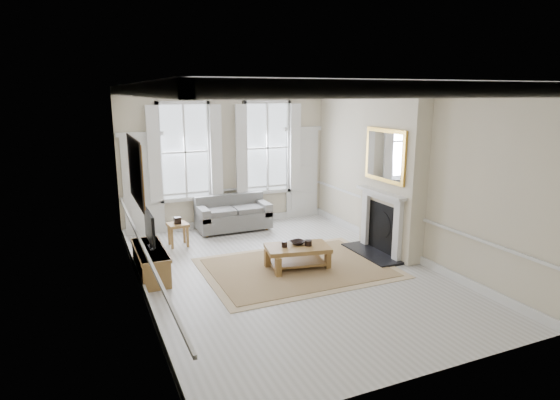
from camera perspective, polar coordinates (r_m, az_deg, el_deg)
name	(u,v)px	position (r m, az deg, el deg)	size (l,w,h in m)	color
floor	(287,273)	(8.80, 0.91, -8.84)	(7.20, 7.20, 0.00)	#B7B5AD
ceiling	(288,85)	(8.17, 0.99, 13.89)	(7.20, 7.20, 0.00)	white
back_wall	(227,158)	(11.64, -6.47, 5.15)	(5.20, 5.20, 0.00)	beige
left_wall	(136,196)	(7.63, -17.10, 0.52)	(7.20, 7.20, 0.00)	beige
right_wall	(406,173)	(9.68, 15.11, 3.19)	(7.20, 7.20, 0.00)	beige
window_left	(185,152)	(11.31, -11.53, 5.76)	(1.26, 0.20, 2.20)	#B2BCC6
window_right	(267,148)	(11.92, -1.57, 6.37)	(1.26, 0.20, 2.20)	#B2BCC6
door_left	(143,186)	(11.27, -16.34, 1.60)	(0.90, 0.08, 2.30)	silver
door_right	(302,174)	(12.45, 2.71, 3.16)	(0.90, 0.08, 2.30)	silver
painting	(135,170)	(7.87, -17.25, 3.47)	(0.05, 1.66, 1.06)	#B1811E
chimney_breast	(393,172)	(9.72, 13.57, 3.32)	(0.35, 1.70, 3.38)	beige
hearth	(371,254)	(9.89, 11.08, -6.42)	(0.55, 1.50, 0.05)	black
fireplace	(381,219)	(9.80, 12.22, -2.34)	(0.21, 1.45, 1.33)	silver
mirror	(385,155)	(9.55, 12.65, 5.32)	(0.06, 1.26, 1.06)	gold
sofa	(233,215)	(11.43, -5.80, -1.88)	(1.73, 0.84, 0.83)	#60605E
side_table	(178,228)	(10.39, -12.34, -3.37)	(0.45, 0.45, 0.51)	olive
rug	(297,268)	(9.01, 2.13, -8.23)	(3.50, 2.60, 0.02)	#977D4E
coffee_table	(297,250)	(8.89, 2.14, -6.12)	(1.29, 0.91, 0.44)	olive
ceramic_pot_a	(284,244)	(8.79, 0.54, -5.41)	(0.11, 0.11, 0.11)	black
ceramic_pot_b	(308,243)	(8.89, 3.46, -5.25)	(0.14, 0.14, 0.10)	black
bowl	(298,243)	(8.96, 2.16, -5.20)	(0.27, 0.27, 0.07)	black
tv_stand	(151,262)	(8.87, -15.48, -7.33)	(0.47, 1.47, 0.52)	olive
tv	(150,227)	(8.67, -15.59, -3.23)	(0.08, 0.90, 0.68)	black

